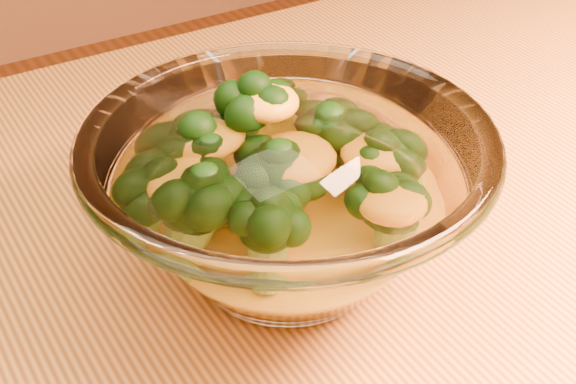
{
  "coord_description": "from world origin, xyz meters",
  "views": [
    {
      "loc": [
        -0.22,
        -0.25,
        1.07
      ],
      "look_at": [
        -0.03,
        0.06,
        0.81
      ],
      "focal_mm": 50.0,
      "sensor_mm": 36.0,
      "label": 1
    }
  ],
  "objects": [
    {
      "name": "cheese_sauce",
      "position": [
        -0.03,
        0.06,
        0.78
      ],
      "size": [
        0.12,
        0.12,
        0.03
      ],
      "primitive_type": "ellipsoid",
      "color": "orange",
      "rests_on": "glass_bowl"
    },
    {
      "name": "broccoli_heap",
      "position": [
        -0.04,
        0.07,
        0.82
      ],
      "size": [
        0.16,
        0.15,
        0.08
      ],
      "color": "black",
      "rests_on": "cheese_sauce"
    },
    {
      "name": "glass_bowl",
      "position": [
        -0.03,
        0.06,
        0.8
      ],
      "size": [
        0.23,
        0.23,
        0.1
      ],
      "color": "white",
      "rests_on": "table"
    }
  ]
}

